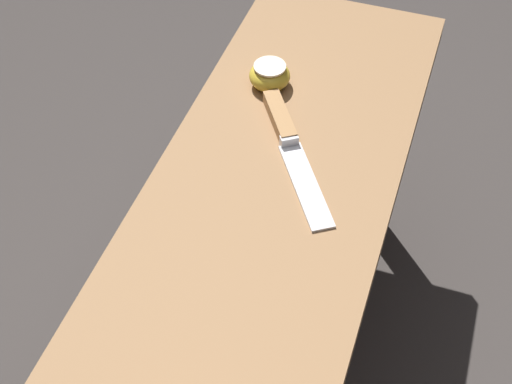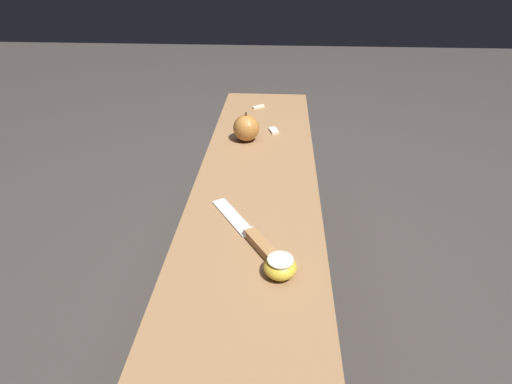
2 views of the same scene
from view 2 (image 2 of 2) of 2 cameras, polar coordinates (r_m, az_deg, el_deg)
name	(u,v)px [view 2 (image 2 of 2)]	position (r m, az deg, el deg)	size (l,w,h in m)	color
ground_plane	(257,296)	(1.41, 0.18, -14.60)	(8.00, 8.00, 0.00)	#383330
wooden_bench	(258,195)	(1.15, 0.22, -0.40)	(1.34, 0.32, 0.49)	olive
knife	(252,236)	(0.85, -0.60, -6.27)	(0.23, 0.17, 0.02)	silver
apple_whole	(246,128)	(1.27, -1.40, 9.12)	(0.08, 0.08, 0.09)	#B27233
apple_cut	(280,267)	(0.76, 3.47, -10.62)	(0.06, 0.06, 0.04)	gold
apple_slice_near_knife	(274,131)	(1.35, 2.54, 8.77)	(0.05, 0.04, 0.01)	silver
apple_slice_center	(258,107)	(1.56, 0.35, 12.07)	(0.04, 0.05, 0.01)	silver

